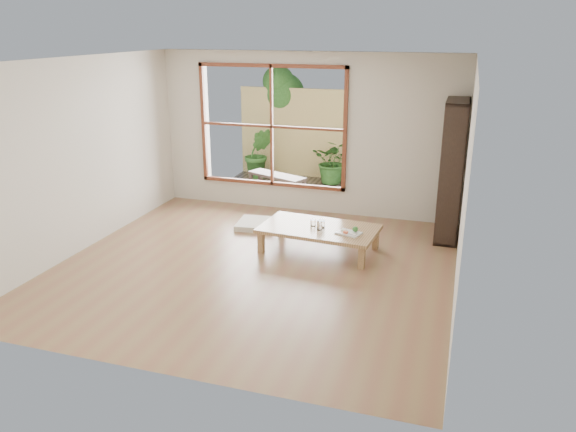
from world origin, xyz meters
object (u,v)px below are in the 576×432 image
at_px(bookshelf, 452,171).
at_px(garden_bench, 277,178).
at_px(food_tray, 350,232).
at_px(low_table, 319,230).

xyz_separation_m(bookshelf, garden_bench, (-3.09, 1.27, -0.67)).
relative_size(food_tray, garden_bench, 0.30).
bearing_deg(garden_bench, low_table, -36.35).
bearing_deg(bookshelf, low_table, -146.20).
bearing_deg(food_tray, garden_bench, 144.83).
xyz_separation_m(low_table, garden_bench, (-1.42, 2.39, 0.03)).
xyz_separation_m(bookshelf, food_tray, (-1.21, -1.24, -0.63)).
bearing_deg(low_table, food_tray, -9.92).
bearing_deg(food_tray, bookshelf, 63.63).
distance_m(low_table, garden_bench, 2.78).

